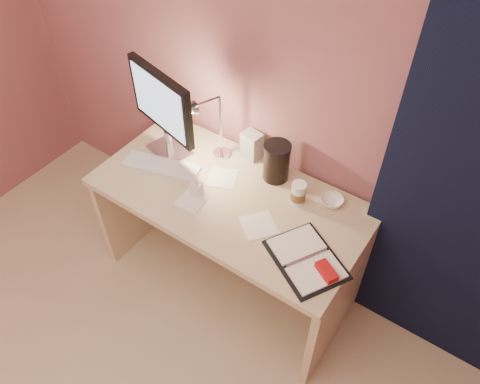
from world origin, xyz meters
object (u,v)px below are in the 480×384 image
Objects in this scene: desk at (238,215)px; dark_jar at (276,163)px; planner at (308,260)px; product_box at (252,145)px; bowl at (332,201)px; coffee_cup at (298,194)px; desk_lamp at (215,129)px; monitor at (163,106)px; keyboard at (162,166)px; lotion_bottle at (196,187)px.

desk is 7.35× the size of dark_jar.
planner is 2.82× the size of product_box.
dark_jar is (-0.33, 0.00, 0.08)m from bowl.
desk_lamp is (-0.48, -0.02, 0.20)m from coffee_cup.
product_box is (0.39, 0.23, -0.23)m from monitor.
coffee_cup is at bearing -26.17° from dark_jar.
dark_jar reaches higher than planner.
desk is at bearing -0.77° from keyboard.
desk_lamp reaches higher than lotion_bottle.
planner reaches higher than keyboard.
desk_lamp reaches higher than planner.
product_box is at bearing 81.43° from lotion_bottle.
planner is 0.75m from product_box.
coffee_cup is 1.03× the size of lotion_bottle.
desk_lamp is at bearing 18.89° from keyboard.
dark_jar reaches higher than keyboard.
keyboard is 2.16× the size of dark_jar.
product_box is at bearing 160.91° from dark_jar.
desk_lamp is at bearing 162.27° from desk.
desk is at bearing -165.58° from coffee_cup.
bowl is at bearing 30.35° from coffee_cup.
desk is 11.98× the size of lotion_bottle.
keyboard is 3.41× the size of coffee_cup.
coffee_cup is 0.52m from desk_lamp.
planner is 2.26× the size of dark_jar.
dark_jar is (0.26, 0.34, 0.04)m from lotion_bottle.
keyboard is 0.75m from coffee_cup.
coffee_cup is (0.31, 0.08, 0.28)m from desk.
product_box is at bearing 44.67° from monitor.
bowl is at bearing 1.61° from keyboard.
bowl is at bearing 1.14° from product_box.
desk_lamp is at bearing 100.23° from lotion_bottle.
monitor is 1.05m from planner.
coffee_cup is at bearing 156.55° from planner.
monitor reaches higher than bowl.
desk_lamp is (0.24, 0.17, 0.25)m from keyboard.
coffee_cup is (-0.22, 0.29, 0.04)m from planner.
keyboard is 0.61m from dark_jar.
desk_lamp is (0.29, 0.05, -0.05)m from monitor.
coffee_cup is 0.50m from lotion_bottle.
lotion_bottle is (-0.66, 0.04, 0.04)m from planner.
desk_lamp reaches higher than dark_jar.
lotion_bottle is 0.43m from dark_jar.
keyboard is 0.91m from bowl.
product_box is (-0.07, 0.24, 0.30)m from desk.
monitor is 0.97m from bowl.
bowl is (0.45, 0.16, 0.24)m from desk.
lotion_bottle is at bearing -13.85° from monitor.
dark_jar is at bearing 29.74° from monitor.
bowl reaches higher than desk.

